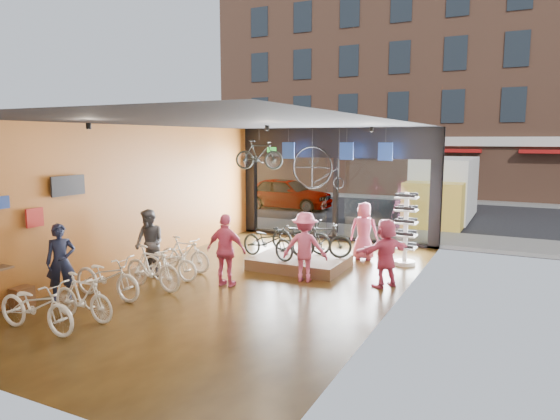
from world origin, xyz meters
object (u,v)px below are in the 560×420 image
Objects in this scene: display_platform at (300,262)px; display_bike_mid at (322,240)px; customer_5 at (386,253)px; customer_0 at (61,262)px; penny_farthing at (320,169)px; floor_bike_0 at (36,306)px; floor_bike_1 at (83,297)px; hung_bike at (259,155)px; box_truck at (441,191)px; sunglasses_rack at (406,229)px; customer_2 at (226,250)px; display_bike_left at (268,241)px; customer_1 at (149,243)px; floor_bike_5 at (185,254)px; customer_3 at (305,247)px; street_car at (286,193)px; floor_bike_3 at (152,268)px; floor_bike_2 at (107,277)px; display_bike_right at (301,236)px; customer_4 at (364,231)px; floor_bike_4 at (169,262)px.

display_bike_mid is (0.57, 0.14, 0.63)m from display_platform.
customer_0 is at bearing -20.77° from customer_5.
penny_farthing is (-2.96, 3.29, 1.69)m from customer_5.
floor_bike_0 is 1.20× the size of floor_bike_1.
penny_farthing is at bearing -97.63° from hung_bike.
sunglasses_rack is (0.19, -7.54, -0.32)m from box_truck.
floor_bike_1 is 8.13m from hung_bike.
customer_5 is (0.24, -9.82, -0.51)m from box_truck.
display_platform is 1.40× the size of customer_2.
box_truck is 4.42× the size of floor_bike_1.
display_bike_left is 3.03m from customer_1.
box_truck reaches higher than floor_bike_5.
floor_bike_5 is 3.25m from customer_3.
street_car is at bearing -73.79° from customer_2.
floor_bike_3 is 0.71× the size of display_platform.
floor_bike_2 is (-0.57, 1.18, 0.03)m from floor_bike_1.
display_bike_mid reaches higher than display_platform.
box_truck is 15.00m from customer_0.
floor_bike_3 is 3.98m from display_platform.
floor_bike_5 is 5.99m from sunglasses_rack.
floor_bike_0 is 2.91m from floor_bike_3.
customer_3 is (-1.63, -10.24, -0.47)m from box_truck.
customer_2 is (2.63, 2.42, 0.03)m from customer_0.
display_platform is 0.82m from display_bike_right.
box_truck is 3.95× the size of customer_3.
customer_4 is 1.00× the size of penny_farthing.
display_bike_right is (2.36, 2.16, 0.31)m from floor_bike_5.
floor_bike_1 is at bearing 45.15° from customer_3.
customer_5 is 0.97× the size of penny_farthing.
floor_bike_2 reaches higher than floor_bike_1.
customer_4 is (3.81, 3.33, 0.37)m from floor_bike_5.
customer_3 reaches higher than customer_5.
floor_bike_3 is at bearing 24.96° from customer_3.
floor_bike_2 is at bearing 159.84° from floor_bike_3.
display_platform is 0.86m from display_bike_mid.
floor_bike_4 is 0.95× the size of customer_1.
penny_farthing reaches higher than customer_2.
street_car is at bearing -58.52° from customer_4.
customer_3 is (1.49, 1.19, -0.01)m from customer_2.
display_bike_left is 1.03× the size of customer_3.
sunglasses_rack reaches higher than floor_bike_0.
floor_bike_4 is at bearing -111.30° from penny_farthing.
floor_bike_4 is at bearing -167.31° from street_car.
customer_2 is at bearing 26.19° from customer_3.
box_truck is at bearing -14.24° from floor_bike_3.
customer_2 is at bearing -22.86° from floor_bike_0.
display_bike_left is at bearing -98.63° from customer_2.
floor_bike_3 is 6.78m from sunglasses_rack.
customer_5 is (5.99, 4.02, -0.02)m from customer_0.
sunglasses_rack is at bearing -42.31° from display_bike_left.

